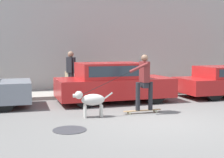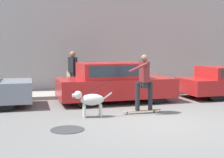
{
  "view_description": "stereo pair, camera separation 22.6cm",
  "coord_description": "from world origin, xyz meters",
  "px_view_note": "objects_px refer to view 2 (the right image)",
  "views": [
    {
      "loc": [
        -3.35,
        -7.12,
        1.86
      ],
      "look_at": [
        -0.8,
        1.69,
        0.95
      ],
      "focal_mm": 50.0,
      "sensor_mm": 36.0,
      "label": 1
    },
    {
      "loc": [
        -3.14,
        -7.18,
        1.86
      ],
      "look_at": [
        -0.8,
        1.69,
        0.95
      ],
      "focal_mm": 50.0,
      "sensor_mm": 36.0,
      "label": 2
    }
  ],
  "objects_px": {
    "parked_car_1": "(114,83)",
    "skateboarder": "(144,80)",
    "dog": "(90,100)",
    "pedestrian_with_bag": "(72,70)"
  },
  "relations": [
    {
      "from": "skateboarder",
      "to": "pedestrian_with_bag",
      "type": "relative_size",
      "value": 1.5
    },
    {
      "from": "parked_car_1",
      "to": "dog",
      "type": "distance_m",
      "value": 2.47
    },
    {
      "from": "parked_car_1",
      "to": "skateboarder",
      "type": "bearing_deg",
      "value": -83.03
    },
    {
      "from": "dog",
      "to": "pedestrian_with_bag",
      "type": "bearing_deg",
      "value": -85.99
    },
    {
      "from": "parked_car_1",
      "to": "skateboarder",
      "type": "xyz_separation_m",
      "value": [
        0.32,
        -2.02,
        0.3
      ]
    },
    {
      "from": "parked_car_1",
      "to": "dog",
      "type": "relative_size",
      "value": 3.68
    },
    {
      "from": "dog",
      "to": "pedestrian_with_bag",
      "type": "distance_m",
      "value": 3.69
    },
    {
      "from": "parked_car_1",
      "to": "dog",
      "type": "height_order",
      "value": "parked_car_1"
    },
    {
      "from": "skateboarder",
      "to": "dog",
      "type": "bearing_deg",
      "value": 2.25
    },
    {
      "from": "parked_car_1",
      "to": "skateboarder",
      "type": "distance_m",
      "value": 2.07
    }
  ]
}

